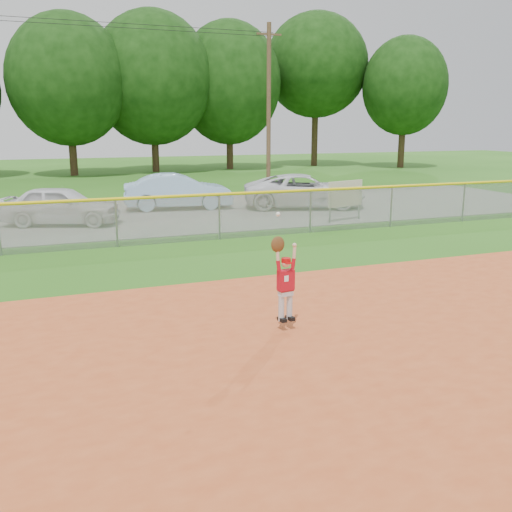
{
  "coord_description": "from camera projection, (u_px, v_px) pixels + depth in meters",
  "views": [
    {
      "loc": [
        -2.22,
        -7.76,
        3.73
      ],
      "look_at": [
        1.86,
        2.84,
        1.1
      ],
      "focal_mm": 40.0,
      "sensor_mm": 36.0,
      "label": 1
    }
  ],
  "objects": [
    {
      "name": "power_lines",
      "position": [
        99.0,
        104.0,
        27.96
      ],
      "size": [
        19.4,
        0.24,
        9.0
      ],
      "color": "#4C3823",
      "rests_on": "ground"
    },
    {
      "name": "outfield_fence",
      "position": [
        116.0,
        219.0,
        17.56
      ],
      "size": [
        40.06,
        0.1,
        1.55
      ],
      "color": "gray",
      "rests_on": "ground"
    },
    {
      "name": "parking_strip",
      "position": [
        97.0,
        218.0,
        23.21
      ],
      "size": [
        44.0,
        10.0,
        0.03
      ],
      "primitive_type": "cube",
      "color": "gray",
      "rests_on": "ground"
    },
    {
      "name": "car_blue",
      "position": [
        178.0,
        191.0,
        25.38
      ],
      "size": [
        4.93,
        2.29,
        1.56
      ],
      "primitive_type": "imported",
      "rotation": [
        0.0,
        0.0,
        1.43
      ],
      "color": "#95BDDF",
      "rests_on": "parking_strip"
    },
    {
      "name": "clay_infield",
      "position": [
        291.0,
        489.0,
        5.94
      ],
      "size": [
        24.0,
        16.0,
        0.04
      ],
      "primitive_type": "cube",
      "color": "#B84A21",
      "rests_on": "ground"
    },
    {
      "name": "tree_line",
      "position": [
        73.0,
        71.0,
        41.76
      ],
      "size": [
        62.37,
        13.0,
        14.43
      ],
      "color": "#422D1C",
      "rests_on": "ground"
    },
    {
      "name": "sponsor_sign",
      "position": [
        345.0,
        195.0,
        22.1
      ],
      "size": [
        1.75,
        0.54,
        1.6
      ],
      "color": "gray",
      "rests_on": "ground"
    },
    {
      "name": "ballplayer",
      "position": [
        285.0,
        279.0,
        10.3
      ],
      "size": [
        0.53,
        0.25,
        2.02
      ],
      "color": "silver",
      "rests_on": "ground"
    },
    {
      "name": "ground",
      "position": [
        209.0,
        375.0,
        8.67
      ],
      "size": [
        120.0,
        120.0,
        0.0
      ],
      "primitive_type": "plane",
      "color": "#285F15",
      "rests_on": "ground"
    },
    {
      "name": "car_white_b",
      "position": [
        304.0,
        191.0,
        25.77
      ],
      "size": [
        5.97,
        4.12,
        1.52
      ],
      "primitive_type": "imported",
      "rotation": [
        0.0,
        0.0,
        1.25
      ],
      "color": "silver",
      "rests_on": "parking_strip"
    },
    {
      "name": "car_white_a",
      "position": [
        61.0,
        205.0,
        21.35
      ],
      "size": [
        4.65,
        3.14,
        1.47
      ],
      "primitive_type": "imported",
      "rotation": [
        0.0,
        0.0,
        1.21
      ],
      "color": "silver",
      "rests_on": "parking_strip"
    }
  ]
}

